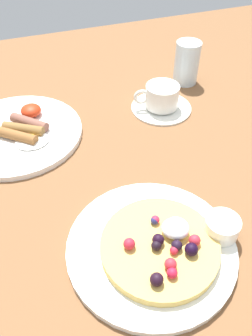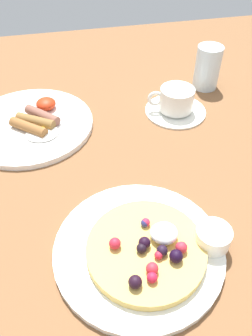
% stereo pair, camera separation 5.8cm
% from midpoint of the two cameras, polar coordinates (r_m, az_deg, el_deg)
% --- Properties ---
extents(ground_plane, '(1.75, 1.46, 0.03)m').
position_cam_midpoint_polar(ground_plane, '(0.62, -8.51, -5.60)').
color(ground_plane, brown).
extents(pancake_plate, '(0.26, 0.26, 0.01)m').
position_cam_midpoint_polar(pancake_plate, '(0.53, 1.08, -13.33)').
color(pancake_plate, white).
rests_on(pancake_plate, ground_plane).
extents(pancake_with_berries, '(0.18, 0.18, 0.04)m').
position_cam_midpoint_polar(pancake_with_berries, '(0.52, 2.77, -12.96)').
color(pancake_with_berries, '#DEB657').
rests_on(pancake_with_berries, pancake_plate).
extents(syrup_ramekin, '(0.05, 0.05, 0.03)m').
position_cam_midpoint_polar(syrup_ramekin, '(0.54, 12.83, -9.76)').
color(syrup_ramekin, white).
rests_on(syrup_ramekin, pancake_plate).
extents(breakfast_plate, '(0.28, 0.28, 0.01)m').
position_cam_midpoint_polar(breakfast_plate, '(0.77, -19.96, 5.40)').
color(breakfast_plate, white).
rests_on(breakfast_plate, ground_plane).
extents(fried_breakfast, '(0.11, 0.15, 0.03)m').
position_cam_midpoint_polar(fried_breakfast, '(0.76, -18.48, 6.62)').
color(fried_breakfast, brown).
rests_on(fried_breakfast, breakfast_plate).
extents(coffee_saucer, '(0.14, 0.14, 0.01)m').
position_cam_midpoint_polar(coffee_saucer, '(0.81, 3.87, 10.12)').
color(coffee_saucer, white).
rests_on(coffee_saucer, ground_plane).
extents(coffee_cup, '(0.10, 0.08, 0.05)m').
position_cam_midpoint_polar(coffee_cup, '(0.79, 3.86, 11.96)').
color(coffee_cup, white).
rests_on(coffee_cup, coffee_saucer).
extents(water_glass, '(0.06, 0.06, 0.11)m').
position_cam_midpoint_polar(water_glass, '(0.90, 8.28, 17.01)').
color(water_glass, silver).
rests_on(water_glass, ground_plane).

